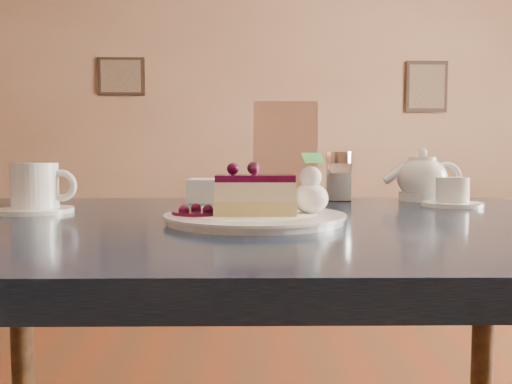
{
  "coord_description": "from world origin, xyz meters",
  "views": [
    {
      "loc": [
        -0.17,
        -0.47,
        0.84
      ],
      "look_at": [
        -0.15,
        0.2,
        0.79
      ],
      "focal_mm": 35.0,
      "sensor_mm": 36.0,
      "label": 1
    }
  ],
  "objects_px": {
    "dessert_plate": "(255,218)",
    "tea_set": "(427,182)",
    "main_table": "(255,266)",
    "cheesecake_slice": "(255,195)",
    "coffee_set": "(36,191)"
  },
  "relations": [
    {
      "from": "dessert_plate",
      "to": "tea_set",
      "type": "relative_size",
      "value": 1.09
    },
    {
      "from": "main_table",
      "to": "cheesecake_slice",
      "type": "relative_size",
      "value": 10.0
    },
    {
      "from": "main_table",
      "to": "dessert_plate",
      "type": "xyz_separation_m",
      "value": [
        -0.0,
        -0.05,
        0.08
      ]
    },
    {
      "from": "cheesecake_slice",
      "to": "tea_set",
      "type": "distance_m",
      "value": 0.51
    },
    {
      "from": "main_table",
      "to": "coffee_set",
      "type": "relative_size",
      "value": 8.69
    },
    {
      "from": "main_table",
      "to": "tea_set",
      "type": "bearing_deg",
      "value": 37.42
    },
    {
      "from": "main_table",
      "to": "cheesecake_slice",
      "type": "bearing_deg",
      "value": -90.0
    },
    {
      "from": "main_table",
      "to": "dessert_plate",
      "type": "bearing_deg",
      "value": -90.0
    },
    {
      "from": "dessert_plate",
      "to": "coffee_set",
      "type": "relative_size",
      "value": 1.91
    },
    {
      "from": "coffee_set",
      "to": "tea_set",
      "type": "distance_m",
      "value": 0.78
    },
    {
      "from": "main_table",
      "to": "dessert_plate",
      "type": "distance_m",
      "value": 0.1
    },
    {
      "from": "dessert_plate",
      "to": "coffee_set",
      "type": "bearing_deg",
      "value": 160.32
    },
    {
      "from": "cheesecake_slice",
      "to": "dessert_plate",
      "type": "bearing_deg",
      "value": 0.0
    },
    {
      "from": "main_table",
      "to": "coffee_set",
      "type": "xyz_separation_m",
      "value": [
        -0.38,
        0.09,
        0.12
      ]
    },
    {
      "from": "dessert_plate",
      "to": "cheesecake_slice",
      "type": "distance_m",
      "value": 0.04
    }
  ]
}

